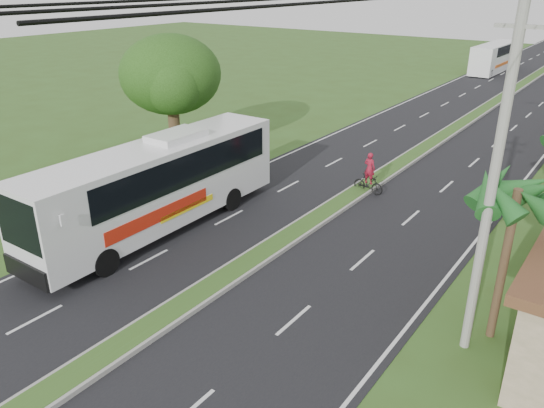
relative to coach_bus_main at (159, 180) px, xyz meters
The scene contains 11 objects.
ground 6.18m from the coach_bus_main, 24.89° to the right, with size 180.00×180.00×0.00m, color #37541E.
road_asphalt 18.48m from the coach_bus_main, 73.53° to the left, with size 14.00×160.00×0.02m, color black.
median_strip 18.47m from the coach_bus_main, 73.53° to the left, with size 1.20×160.00×0.18m.
lane_edge_left 17.80m from the coach_bus_main, 94.87° to the left, with size 0.12×160.00×0.01m, color silver.
lane_edge_right 21.36m from the coach_bus_main, 55.92° to the left, with size 0.12×160.00×0.01m, color silver.
palm_verge_a 14.42m from the coach_bus_main, ahead, with size 2.40×2.40×5.45m.
shade_tree 10.63m from the coach_bus_main, 132.27° to the left, with size 6.30×6.00×7.54m.
utility_pole_a 14.11m from the coach_bus_main, ahead, with size 1.60×0.28×11.00m.
coach_bus_main is the anchor object (origin of this frame).
coach_bus_far 53.42m from the coach_bus_main, 89.67° to the left, with size 2.74×11.36×3.29m.
motorcyclist 10.95m from the coach_bus_main, 58.77° to the left, with size 1.74×0.60×2.23m.
Camera 1 is at (11.46, -12.29, 10.48)m, focal length 35.00 mm.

